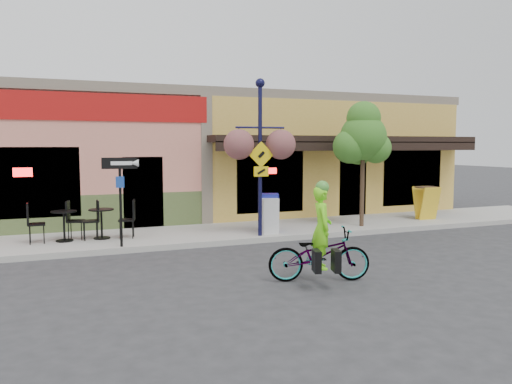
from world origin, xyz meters
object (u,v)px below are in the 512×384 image
lamp_post (260,158)px  newspaper_box_blue (270,213)px  bicycle (319,255)px  street_tree (363,163)px  cyclist_rider (322,240)px  newspaper_box_grey (269,216)px  building (203,155)px  one_way_sign (121,202)px

lamp_post → newspaper_box_blue: 1.76m
bicycle → lamp_post: 4.61m
bicycle → street_tree: size_ratio=0.51×
cyclist_rider → newspaper_box_grey: cyclist_rider is taller
building → bicycle: 11.07m
cyclist_rider → one_way_sign: (-3.34, 4.07, 0.45)m
one_way_sign → street_tree: 7.38m
lamp_post → cyclist_rider: bearing=-89.5°
bicycle → newspaper_box_blue: bearing=5.6°
newspaper_box_blue → newspaper_box_grey: newspaper_box_blue is taller
building → cyclist_rider: size_ratio=11.31×
bicycle → lamp_post: bearing=11.0°
building → newspaper_box_grey: building is taller
bicycle → newspaper_box_grey: size_ratio=1.99×
newspaper_box_blue → newspaper_box_grey: 0.26m
lamp_post → newspaper_box_grey: bearing=42.0°
cyclist_rider → newspaper_box_grey: size_ratio=1.61×
building → newspaper_box_blue: bearing=-87.4°
newspaper_box_blue → bicycle: bearing=-80.6°
street_tree → lamp_post: bearing=-173.8°
cyclist_rider → one_way_sign: bearing=56.6°
cyclist_rider → newspaper_box_blue: cyclist_rider is taller
newspaper_box_grey → street_tree: size_ratio=0.26×
lamp_post → one_way_sign: 3.90m
cyclist_rider → lamp_post: bearing=11.6°
building → street_tree: bearing=-62.1°
bicycle → newspaper_box_grey: bearing=6.4°
lamp_post → street_tree: lamp_post is taller
one_way_sign → lamp_post: bearing=8.5°
building → one_way_sign: (-3.98, -6.85, -1.00)m
newspaper_box_grey → street_tree: street_tree is taller
street_tree → cyclist_rider: bearing=-130.7°
building → cyclist_rider: (-0.63, -10.92, -1.45)m
building → newspaper_box_grey: 6.60m
bicycle → one_way_sign: (-3.29, 4.07, 0.73)m
lamp_post → one_way_sign: lamp_post is taller
building → lamp_post: (-0.23, -6.69, 0.05)m
newspaper_box_blue → newspaper_box_grey: (-0.12, -0.22, -0.05)m
building → cyclist_rider: 11.03m
building → lamp_post: building is taller
one_way_sign → cyclist_rider: bearing=-44.5°
newspaper_box_grey → lamp_post: bearing=-139.5°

